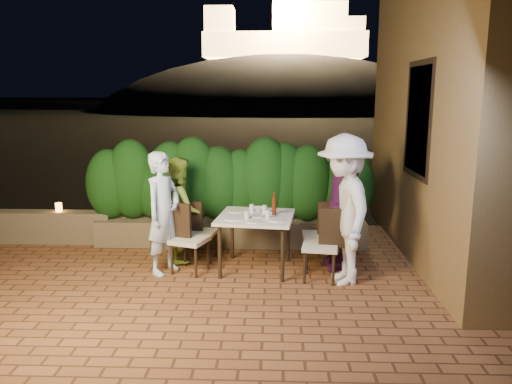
{
  "coord_description": "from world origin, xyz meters",
  "views": [
    {
      "loc": [
        0.89,
        -5.26,
        2.37
      ],
      "look_at": [
        0.64,
        1.27,
        1.05
      ],
      "focal_mm": 35.0,
      "sensor_mm": 36.0,
      "label": 1
    }
  ],
  "objects_px": {
    "diner_green": "(180,209)",
    "chair_right_front": "(320,244)",
    "bowl": "(257,209)",
    "dining_table": "(256,243)",
    "chair_left_back": "(201,231)",
    "chair_right_back": "(319,234)",
    "diner_white": "(344,210)",
    "chair_left_front": "(190,238)",
    "beer_bottle": "(274,203)",
    "parapet_lamp": "(59,207)",
    "diner_purple": "(343,201)",
    "diner_blue": "(163,213)"
  },
  "relations": [
    {
      "from": "diner_green",
      "to": "chair_right_front",
      "type": "bearing_deg",
      "value": -129.53
    },
    {
      "from": "diner_green",
      "to": "bowl",
      "type": "bearing_deg",
      "value": -112.96
    },
    {
      "from": "dining_table",
      "to": "chair_left_back",
      "type": "distance_m",
      "value": 0.87
    },
    {
      "from": "bowl",
      "to": "chair_right_front",
      "type": "xyz_separation_m",
      "value": [
        0.82,
        -0.66,
        -0.3
      ]
    },
    {
      "from": "bowl",
      "to": "chair_right_back",
      "type": "relative_size",
      "value": 0.19
    },
    {
      "from": "dining_table",
      "to": "diner_white",
      "type": "height_order",
      "value": "diner_white"
    },
    {
      "from": "bowl",
      "to": "chair_left_front",
      "type": "relative_size",
      "value": 0.19
    },
    {
      "from": "beer_bottle",
      "to": "parapet_lamp",
      "type": "xyz_separation_m",
      "value": [
        -3.41,
        1.09,
        -0.34
      ]
    },
    {
      "from": "chair_left_front",
      "to": "diner_purple",
      "type": "xyz_separation_m",
      "value": [
        2.04,
        0.24,
        0.46
      ]
    },
    {
      "from": "chair_right_front",
      "to": "diner_blue",
      "type": "xyz_separation_m",
      "value": [
        -2.03,
        0.21,
        0.34
      ]
    },
    {
      "from": "chair_left_front",
      "to": "dining_table",
      "type": "bearing_deg",
      "value": 27.21
    },
    {
      "from": "chair_left_back",
      "to": "parapet_lamp",
      "type": "height_order",
      "value": "chair_left_back"
    },
    {
      "from": "chair_left_front",
      "to": "chair_right_front",
      "type": "relative_size",
      "value": 0.99
    },
    {
      "from": "chair_left_back",
      "to": "diner_blue",
      "type": "bearing_deg",
      "value": -118.64
    },
    {
      "from": "chair_right_front",
      "to": "beer_bottle",
      "type": "bearing_deg",
      "value": -25.78
    },
    {
      "from": "bowl",
      "to": "chair_right_back",
      "type": "distance_m",
      "value": 0.92
    },
    {
      "from": "beer_bottle",
      "to": "bowl",
      "type": "bearing_deg",
      "value": 131.35
    },
    {
      "from": "diner_blue",
      "to": "chair_right_front",
      "type": "bearing_deg",
      "value": -70.14
    },
    {
      "from": "chair_left_back",
      "to": "diner_purple",
      "type": "height_order",
      "value": "diner_purple"
    },
    {
      "from": "dining_table",
      "to": "diner_blue",
      "type": "height_order",
      "value": "diner_blue"
    },
    {
      "from": "chair_right_back",
      "to": "parapet_lamp",
      "type": "height_order",
      "value": "chair_right_back"
    },
    {
      "from": "diner_green",
      "to": "diner_white",
      "type": "distance_m",
      "value": 2.35
    },
    {
      "from": "chair_right_front",
      "to": "diner_white",
      "type": "relative_size",
      "value": 0.5
    },
    {
      "from": "dining_table",
      "to": "beer_bottle",
      "type": "distance_m",
      "value": 0.59
    },
    {
      "from": "chair_left_back",
      "to": "parapet_lamp",
      "type": "bearing_deg",
      "value": 172.87
    },
    {
      "from": "chair_right_back",
      "to": "diner_purple",
      "type": "bearing_deg",
      "value": 174.44
    },
    {
      "from": "chair_right_back",
      "to": "chair_left_front",
      "type": "bearing_deg",
      "value": 8.11
    },
    {
      "from": "diner_green",
      "to": "diner_purple",
      "type": "distance_m",
      "value": 2.29
    },
    {
      "from": "bowl",
      "to": "chair_right_back",
      "type": "height_order",
      "value": "chair_right_back"
    },
    {
      "from": "chair_left_back",
      "to": "chair_right_back",
      "type": "distance_m",
      "value": 1.66
    },
    {
      "from": "chair_right_front",
      "to": "chair_left_front",
      "type": "bearing_deg",
      "value": 0.53
    },
    {
      "from": "chair_right_front",
      "to": "diner_blue",
      "type": "height_order",
      "value": "diner_blue"
    },
    {
      "from": "chair_left_front",
      "to": "diner_purple",
      "type": "bearing_deg",
      "value": 25.53
    },
    {
      "from": "diner_purple",
      "to": "parapet_lamp",
      "type": "xyz_separation_m",
      "value": [
        -4.33,
        1.02,
        -0.36
      ]
    },
    {
      "from": "diner_white",
      "to": "diner_purple",
      "type": "xyz_separation_m",
      "value": [
        0.06,
        0.51,
        -0.01
      ]
    },
    {
      "from": "bowl",
      "to": "diner_blue",
      "type": "height_order",
      "value": "diner_blue"
    },
    {
      "from": "chair_right_front",
      "to": "diner_white",
      "type": "distance_m",
      "value": 0.54
    },
    {
      "from": "diner_blue",
      "to": "diner_purple",
      "type": "xyz_separation_m",
      "value": [
        2.37,
        0.26,
        0.12
      ]
    },
    {
      "from": "dining_table",
      "to": "diner_white",
      "type": "distance_m",
      "value": 1.3
    },
    {
      "from": "diner_white",
      "to": "chair_left_front",
      "type": "bearing_deg",
      "value": -105.87
    },
    {
      "from": "chair_right_front",
      "to": "chair_right_back",
      "type": "distance_m",
      "value": 0.49
    },
    {
      "from": "chair_right_front",
      "to": "diner_blue",
      "type": "bearing_deg",
      "value": 2.05
    },
    {
      "from": "beer_bottle",
      "to": "chair_right_back",
      "type": "height_order",
      "value": "beer_bottle"
    },
    {
      "from": "chair_right_back",
      "to": "parapet_lamp",
      "type": "xyz_separation_m",
      "value": [
        -4.02,
        0.99,
        0.11
      ]
    },
    {
      "from": "beer_bottle",
      "to": "chair_right_front",
      "type": "height_order",
      "value": "beer_bottle"
    },
    {
      "from": "dining_table",
      "to": "chair_left_front",
      "type": "xyz_separation_m",
      "value": [
        -0.87,
        -0.13,
        0.09
      ]
    },
    {
      "from": "beer_bottle",
      "to": "chair_left_front",
      "type": "relative_size",
      "value": 0.34
    },
    {
      "from": "beer_bottle",
      "to": "chair_right_front",
      "type": "bearing_deg",
      "value": -33.67
    },
    {
      "from": "beer_bottle",
      "to": "diner_purple",
      "type": "relative_size",
      "value": 0.17
    },
    {
      "from": "chair_left_back",
      "to": "diner_white",
      "type": "xyz_separation_m",
      "value": [
        1.89,
        -0.77,
        0.51
      ]
    }
  ]
}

